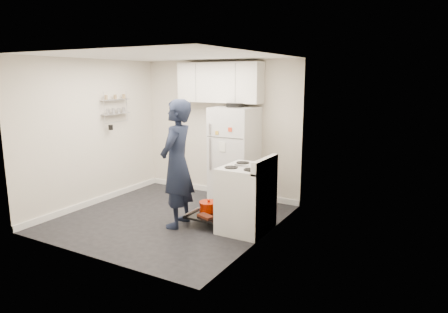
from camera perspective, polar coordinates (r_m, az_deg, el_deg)
The scene contains 7 objects.
room at distance 6.19m, azimuth -8.15°, elevation 1.99°, with size 3.21×3.21×2.51m.
electric_range at distance 5.79m, azimuth 3.08°, elevation -6.08°, with size 0.66×0.76×1.10m.
open_oven_door at distance 6.18m, azimuth -2.02°, elevation -7.68°, with size 0.55×0.71×0.23m.
refrigerator at distance 6.98m, azimuth 1.53°, elevation 0.19°, with size 0.72×0.74×1.76m.
upper_cabinets at distance 7.21m, azimuth -0.62°, elevation 10.53°, with size 1.60×0.33×0.70m, color silver.
wall_shelf_rack at distance 7.46m, azimuth -15.26°, elevation 6.90°, with size 0.14×0.60×0.61m.
person at distance 5.89m, azimuth -6.73°, elevation -1.06°, with size 0.69×0.45×1.89m, color black.
Camera 1 is at (3.70, -4.81, 2.19)m, focal length 32.00 mm.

